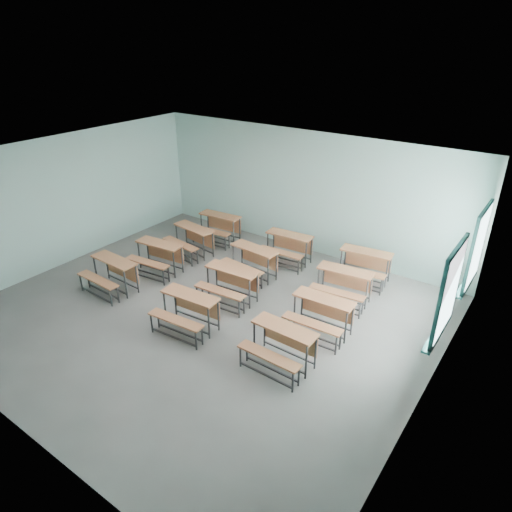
# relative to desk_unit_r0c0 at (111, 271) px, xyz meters

# --- Properties ---
(room) EXTENTS (9.04, 8.04, 3.24)m
(room) POSITION_rel_desk_unit_r0c0_xyz_m (2.47, 0.53, 1.10)
(room) COLOR slate
(room) RESTS_ON ground
(desk_unit_r0c0) EXTENTS (1.23, 0.85, 0.75)m
(desk_unit_r0c0) POSITION_rel_desk_unit_r0c0_xyz_m (0.00, 0.00, 0.00)
(desk_unit_r0c0) COLOR #9F5C39
(desk_unit_r0c0) RESTS_ON ground
(desk_unit_r0c1) EXTENTS (1.26, 0.89, 0.75)m
(desk_unit_r0c1) POSITION_rel_desk_unit_r0c0_xyz_m (2.47, -0.13, 0.00)
(desk_unit_r0c1) COLOR #9F5C39
(desk_unit_r0c1) RESTS_ON ground
(desk_unit_r0c2) EXTENTS (1.21, 0.83, 0.75)m
(desk_unit_r0c2) POSITION_rel_desk_unit_r0c0_xyz_m (4.56, 0.02, 0.00)
(desk_unit_r0c2) COLOR #9F5C39
(desk_unit_r0c2) RESTS_ON ground
(desk_unit_r1c0) EXTENTS (1.28, 0.93, 0.75)m
(desk_unit_r1c0) POSITION_rel_desk_unit_r0c0_xyz_m (0.20, 1.22, 0.00)
(desk_unit_r1c0) COLOR #9F5C39
(desk_unit_r1c0) RESTS_ON ground
(desk_unit_r1c1) EXTENTS (1.25, 0.88, 0.75)m
(desk_unit_r1c1) POSITION_rel_desk_unit_r0c0_xyz_m (2.48, 1.19, 0.00)
(desk_unit_r1c1) COLOR #9F5C39
(desk_unit_r1c1) RESTS_ON ground
(desk_unit_r1c2) EXTENTS (1.23, 0.85, 0.75)m
(desk_unit_r1c2) POSITION_rel_desk_unit_r0c0_xyz_m (4.68, 1.27, 0.00)
(desk_unit_r1c2) COLOR #9F5C39
(desk_unit_r1c2) RESTS_ON ground
(desk_unit_r2c0) EXTENTS (1.29, 0.95, 0.75)m
(desk_unit_r2c0) POSITION_rel_desk_unit_r0c0_xyz_m (0.20, 2.44, 0.00)
(desk_unit_r2c0) COLOR #9F5C39
(desk_unit_r2c0) RESTS_ON ground
(desk_unit_r2c1) EXTENTS (1.26, 0.90, 0.75)m
(desk_unit_r2c1) POSITION_rel_desk_unit_r0c0_xyz_m (2.25, 2.34, 0.00)
(desk_unit_r2c1) COLOR #9F5C39
(desk_unit_r2c1) RESTS_ON ground
(desk_unit_r2c2) EXTENTS (1.28, 0.93, 0.75)m
(desk_unit_r2c2) POSITION_rel_desk_unit_r0c0_xyz_m (4.52, 2.58, 0.00)
(desk_unit_r2c2) COLOR #9F5C39
(desk_unit_r2c2) RESTS_ON ground
(desk_unit_r3c0) EXTENTS (1.26, 0.90, 0.75)m
(desk_unit_r3c0) POSITION_rel_desk_unit_r0c0_xyz_m (0.21, 3.54, 0.00)
(desk_unit_r3c0) COLOR #9F5C39
(desk_unit_r3c0) RESTS_ON ground
(desk_unit_r3c1) EXTENTS (1.26, 0.89, 0.75)m
(desk_unit_r3c1) POSITION_rel_desk_unit_r0c0_xyz_m (2.52, 3.52, 0.00)
(desk_unit_r3c1) COLOR #9F5C39
(desk_unit_r3c1) RESTS_ON ground
(desk_unit_r3c2) EXTENTS (1.28, 0.94, 0.75)m
(desk_unit_r3c2) POSITION_rel_desk_unit_r0c0_xyz_m (4.52, 3.72, 0.00)
(desk_unit_r3c2) COLOR #9F5C39
(desk_unit_r3c2) RESTS_ON ground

